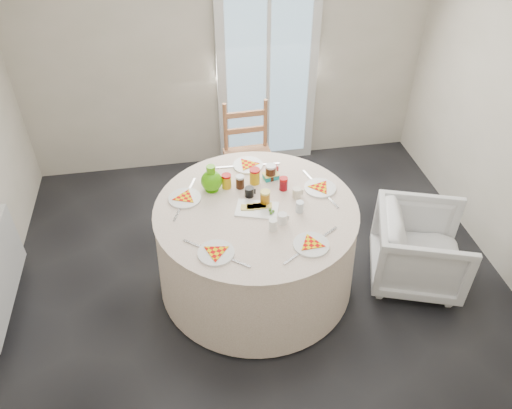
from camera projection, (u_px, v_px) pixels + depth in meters
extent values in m
plane|color=black|center=(263.00, 295.00, 4.00)|extent=(4.00, 4.00, 0.00)
cube|color=#BCB5A3|center=(225.00, 44.00, 4.71)|extent=(4.00, 0.02, 2.60)
cube|color=silver|center=(267.00, 68.00, 4.88)|extent=(1.00, 0.08, 2.10)
cylinder|color=white|center=(256.00, 247.00, 3.90)|extent=(1.55, 1.55, 0.79)
imported|color=silver|center=(422.00, 243.00, 3.91)|extent=(0.83, 0.86, 0.71)
cube|color=#0D8D92|center=(271.00, 177.00, 3.93)|extent=(0.13, 0.11, 0.05)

